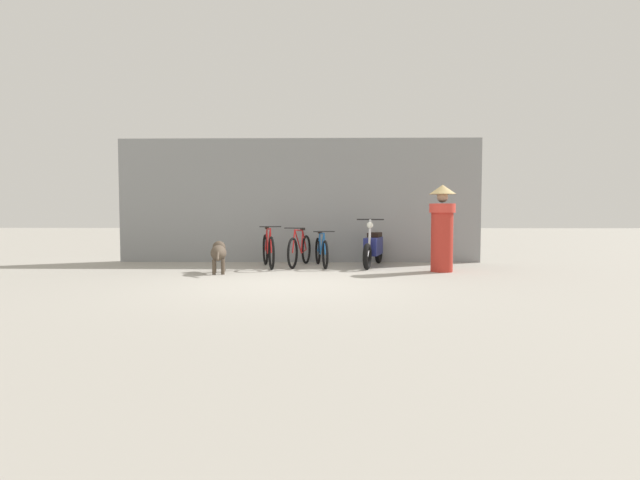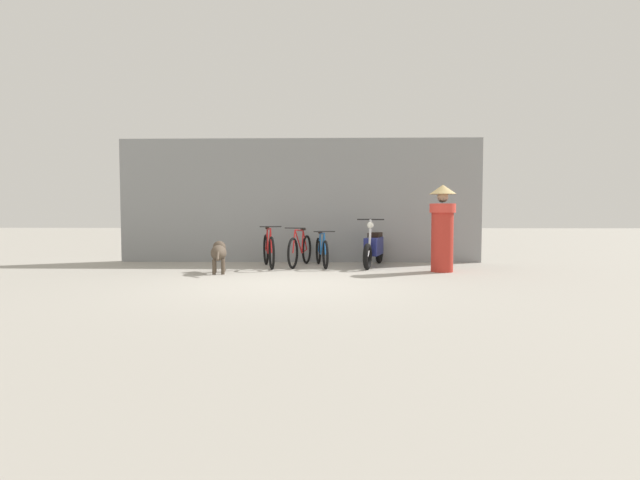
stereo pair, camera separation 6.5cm
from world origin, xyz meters
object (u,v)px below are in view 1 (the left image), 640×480
at_px(bicycle_1, 300,250).
at_px(bicycle_0, 268,250).
at_px(stray_dog, 219,252).
at_px(bicycle_2, 321,252).
at_px(motorcycle, 373,248).
at_px(person_in_robes, 442,226).

bearing_deg(bicycle_1, bicycle_0, -59.19).
bearing_deg(stray_dog, bicycle_1, -61.05).
distance_m(bicycle_0, bicycle_2, 1.16).
xyz_separation_m(bicycle_0, motorcycle, (2.30, 0.22, 0.05)).
bearing_deg(bicycle_1, bicycle_2, 98.00).
height_order(bicycle_2, person_in_robes, person_in_robes).
xyz_separation_m(bicycle_2, person_in_robes, (2.44, -0.92, 0.59)).
distance_m(bicycle_0, motorcycle, 2.31).
relative_size(bicycle_2, stray_dog, 1.52).
xyz_separation_m(bicycle_0, bicycle_1, (0.67, 0.22, -0.01)).
height_order(bicycle_1, person_in_robes, person_in_robes).
xyz_separation_m(motorcycle, stray_dog, (-3.14, -1.28, -0.01)).
bearing_deg(person_in_robes, bicycle_1, -4.89).
height_order(motorcycle, person_in_robes, person_in_robes).
distance_m(bicycle_0, stray_dog, 1.35).
xyz_separation_m(bicycle_1, person_in_robes, (2.92, -0.96, 0.57)).
xyz_separation_m(bicycle_0, stray_dog, (-0.85, -1.05, 0.04)).
relative_size(bicycle_2, person_in_robes, 0.95).
bearing_deg(bicycle_0, person_in_robes, 63.57).
relative_size(bicycle_1, bicycle_2, 1.02).
xyz_separation_m(bicycle_1, bicycle_2, (0.48, -0.04, -0.03)).
xyz_separation_m(bicycle_0, person_in_robes, (3.59, -0.74, 0.55)).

